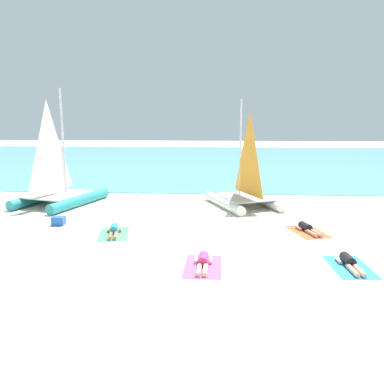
{
  "coord_description": "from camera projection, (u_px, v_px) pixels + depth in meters",
  "views": [
    {
      "loc": [
        1.13,
        -11.7,
        4.26
      ],
      "look_at": [
        0.0,
        4.71,
        1.2
      ],
      "focal_mm": 36.11,
      "sensor_mm": 36.0,
      "label": 1
    }
  ],
  "objects": [
    {
      "name": "cooler_box",
      "position": [
        59.0,
        221.0,
        15.9
      ],
      "size": [
        0.5,
        0.36,
        0.36
      ],
      "primitive_type": "cube",
      "color": "blue",
      "rests_on": "ground"
    },
    {
      "name": "sunbather_center_left",
      "position": [
        203.0,
        261.0,
        11.47
      ],
      "size": [
        0.54,
        1.56,
        0.3
      ],
      "rotation": [
        0.0,
        0.0,
        -0.01
      ],
      "color": "#D83372",
      "rests_on": "towel_center_left"
    },
    {
      "name": "sunbather_center_right",
      "position": [
        307.0,
        228.0,
        15.0
      ],
      "size": [
        0.79,
        1.55,
        0.3
      ],
      "rotation": [
        0.0,
        0.0,
        0.27
      ],
      "color": "black",
      "rests_on": "towel_center_right"
    },
    {
      "name": "ocean_water",
      "position": [
        208.0,
        160.0,
        42.21
      ],
      "size": [
        120.0,
        40.0,
        0.05
      ],
      "primitive_type": "cube",
      "color": "#5BB2C1",
      "rests_on": "ground"
    },
    {
      "name": "towel_rightmost",
      "position": [
        350.0,
        267.0,
        11.38
      ],
      "size": [
        1.16,
        1.93,
        0.01
      ],
      "primitive_type": "cube",
      "rotation": [
        0.0,
        0.0,
        0.03
      ],
      "color": "#338CD8",
      "rests_on": "ground"
    },
    {
      "name": "sunbather_leftmost",
      "position": [
        114.0,
        230.0,
        14.72
      ],
      "size": [
        0.69,
        1.56,
        0.3
      ],
      "rotation": [
        0.0,
        0.0,
        0.19
      ],
      "color": "#268CCC",
      "rests_on": "towel_leftmost"
    },
    {
      "name": "towel_leftmost",
      "position": [
        114.0,
        234.0,
        14.67
      ],
      "size": [
        1.44,
        2.07,
        0.01
      ],
      "primitive_type": "cube",
      "rotation": [
        0.0,
        0.0,
        0.19
      ],
      "color": "#4CB266",
      "rests_on": "ground"
    },
    {
      "name": "ground_plane",
      "position": [
        198.0,
        196.0,
        22.14
      ],
      "size": [
        120.0,
        120.0,
        0.0
      ],
      "primitive_type": "plane",
      "color": "beige"
    },
    {
      "name": "towel_center_right",
      "position": [
        308.0,
        232.0,
        14.96
      ],
      "size": [
        1.56,
        2.12,
        0.01
      ],
      "primitive_type": "cube",
      "rotation": [
        0.0,
        0.0,
        0.27
      ],
      "color": "#EA5933",
      "rests_on": "ground"
    },
    {
      "name": "sailboat_white",
      "position": [
        244.0,
        191.0,
        19.28
      ],
      "size": [
        3.98,
        4.75,
        5.3
      ],
      "rotation": [
        0.0,
        0.0,
        0.4
      ],
      "color": "white",
      "rests_on": "ground"
    },
    {
      "name": "sunbather_rightmost",
      "position": [
        349.0,
        262.0,
        11.42
      ],
      "size": [
        0.55,
        1.56,
        0.3
      ],
      "rotation": [
        0.0,
        0.0,
        0.03
      ],
      "color": "black",
      "rests_on": "towel_rightmost"
    },
    {
      "name": "towel_center_left",
      "position": [
        203.0,
        266.0,
        11.42
      ],
      "size": [
        1.12,
        1.91,
        0.01
      ],
      "primitive_type": "cube",
      "rotation": [
        0.0,
        0.0,
        -0.01
      ],
      "color": "#D84C99",
      "rests_on": "ground"
    },
    {
      "name": "sailboat_teal",
      "position": [
        58.0,
        188.0,
        19.69
      ],
      "size": [
        4.02,
        5.12,
        5.86
      ],
      "rotation": [
        0.0,
        0.0,
        -0.29
      ],
      "color": "teal",
      "rests_on": "ground"
    }
  ]
}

